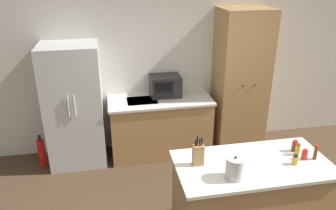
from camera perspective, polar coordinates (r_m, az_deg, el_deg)
name	(u,v)px	position (r m, az deg, el deg)	size (l,w,h in m)	color
wall_back	(180,65)	(5.13, 2.14, 6.91)	(7.20, 0.06, 2.60)	beige
refrigerator	(74,106)	(4.84, -15.99, -0.21)	(0.79, 0.66, 1.78)	#B7BABC
back_counter	(160,126)	(5.05, -1.35, -3.69)	(1.54, 0.68, 0.90)	#9E7547
pantry_cabinet	(240,81)	(5.16, 12.48, 4.05)	(0.74, 0.62, 2.19)	#9E7547
kitchen_island	(249,199)	(3.70, 13.88, -15.66)	(1.56, 0.79, 0.91)	#9E7547
microwave	(165,86)	(4.94, -0.48, 3.38)	(0.45, 0.34, 0.32)	#232326
knife_block	(198,155)	(3.25, 5.27, -8.58)	(0.11, 0.07, 0.32)	#9E7547
spice_bottle_tall_dark	(295,146)	(3.74, 21.19, -6.68)	(0.06, 0.06, 0.13)	#563319
spice_bottle_short_red	(298,149)	(3.69, 21.65, -7.21)	(0.05, 0.05, 0.13)	gold
spice_bottle_amber_oil	(305,155)	(3.64, 22.69, -7.98)	(0.06, 0.06, 0.11)	#B2281E
spice_bottle_green_herb	(295,160)	(3.52, 21.27, -8.90)	(0.06, 0.06, 0.10)	gold
spice_bottle_pale_salt	(316,153)	(3.67, 24.31, -7.56)	(0.04, 0.04, 0.16)	#563319
kettle	(235,168)	(3.12, 11.55, -10.72)	(0.17, 0.17, 0.24)	#B2B5B7
fire_extinguisher	(42,153)	(5.15, -21.10, -7.73)	(0.10, 0.10, 0.50)	red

